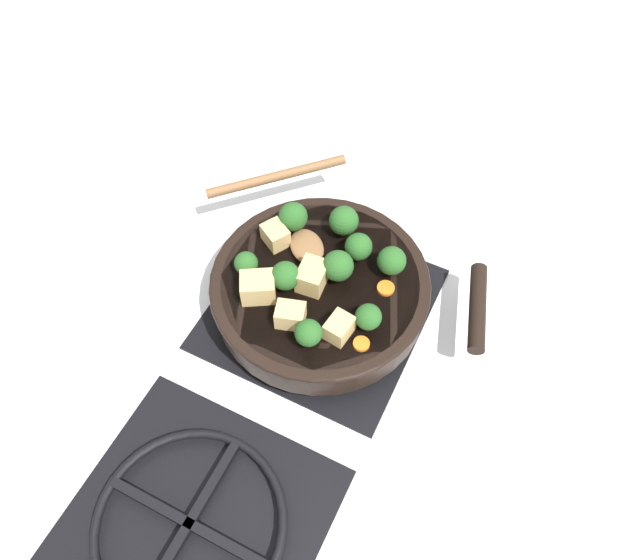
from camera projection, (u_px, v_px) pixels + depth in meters
The scene contains 21 objects.
ground_plane at pixel (320, 309), 0.96m from camera, with size 2.40×2.40×0.00m, color white.
front_burner_grate at pixel (320, 305), 0.95m from camera, with size 0.31×0.31×0.03m.
rear_burner_grate at pixel (191, 526), 0.77m from camera, with size 0.31×0.31×0.03m.
skillet_pan at pixel (321, 289), 0.92m from camera, with size 0.41×0.32×0.05m.
wooden_spoon at pixel (289, 205), 0.97m from camera, with size 0.23×0.23×0.02m.
tofu_cube_center_large at pixel (258, 287), 0.87m from camera, with size 0.05×0.04×0.04m, color #DBB770.
tofu_cube_near_handle at pixel (312, 276), 0.88m from camera, with size 0.05×0.04×0.04m, color #DBB770.
tofu_cube_east_chunk at pixel (290, 315), 0.84m from camera, with size 0.04×0.03×0.03m, color #DBB770.
tofu_cube_west_chunk at pixel (339, 328), 0.83m from camera, with size 0.04×0.03×0.03m, color #DBB770.
tofu_cube_back_piece at pixel (275, 235), 0.92m from camera, with size 0.04×0.03×0.03m, color #DBB770.
broccoli_floret_near_spoon at pixel (368, 317), 0.83m from camera, with size 0.04×0.04×0.04m.
broccoli_floret_center_top at pixel (338, 266), 0.88m from camera, with size 0.04×0.04×0.05m.
broccoli_floret_east_rim at pixel (308, 333), 0.82m from camera, with size 0.04×0.04×0.04m.
broccoli_floret_west_rim at pixel (246, 264), 0.88m from camera, with size 0.03×0.03×0.04m.
broccoli_floret_north_edge at pixel (358, 247), 0.90m from camera, with size 0.04×0.04×0.05m.
broccoli_floret_south_cluster at pixel (293, 217), 0.93m from camera, with size 0.04×0.04×0.05m.
broccoli_floret_mid_floret at pixel (344, 221), 0.92m from camera, with size 0.04×0.04×0.05m.
broccoli_floret_small_inner at pixel (392, 261), 0.88m from camera, with size 0.04×0.04×0.05m.
broccoli_floret_tall_stem at pixel (285, 276), 0.87m from camera, with size 0.04×0.04×0.05m.
carrot_slice_orange_thin at pixel (386, 288), 0.89m from camera, with size 0.03×0.03×0.01m, color orange.
carrot_slice_near_center at pixel (361, 344), 0.83m from camera, with size 0.02×0.02×0.01m, color orange.
Camera 1 is at (-0.23, 0.45, 0.82)m, focal length 35.00 mm.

